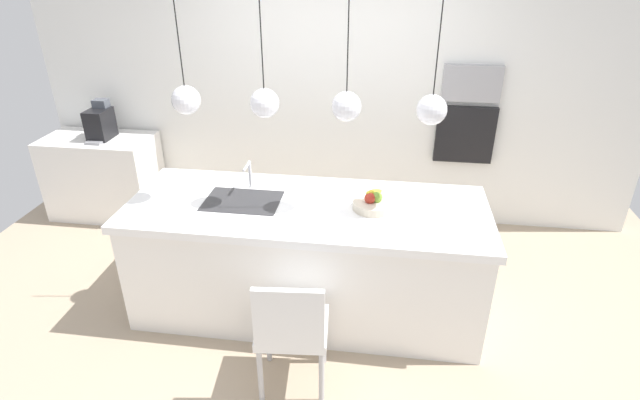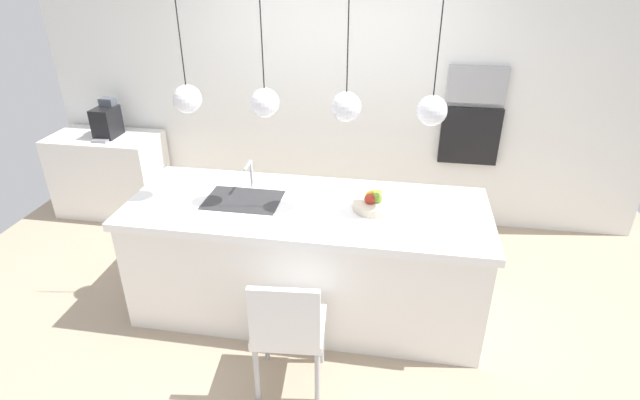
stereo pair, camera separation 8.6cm
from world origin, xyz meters
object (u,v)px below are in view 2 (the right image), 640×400
(fruit_bowl, at_px, (373,204))
(coffee_machine, at_px, (107,121))
(chair_near, at_px, (288,327))
(microwave, at_px, (477,84))
(oven, at_px, (470,136))

(fruit_bowl, bearing_deg, coffee_machine, 155.69)
(chair_near, bearing_deg, microwave, 62.48)
(fruit_bowl, height_order, chair_near, fruit_bowl)
(fruit_bowl, bearing_deg, oven, 62.29)
(coffee_machine, bearing_deg, oven, 4.69)
(coffee_machine, relative_size, oven, 0.68)
(fruit_bowl, distance_m, microwave, 1.84)
(microwave, bearing_deg, chair_near, -117.52)
(microwave, bearing_deg, coffee_machine, -175.31)
(fruit_bowl, relative_size, chair_near, 0.32)
(oven, bearing_deg, microwave, 0.00)
(microwave, distance_m, chair_near, 2.90)
(fruit_bowl, height_order, oven, oven)
(oven, distance_m, chair_near, 2.78)
(fruit_bowl, relative_size, oven, 0.52)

